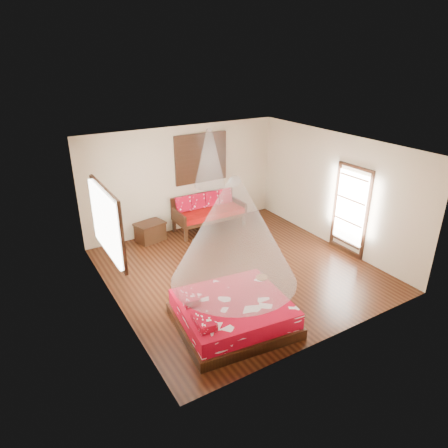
% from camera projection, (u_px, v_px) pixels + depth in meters
% --- Properties ---
extents(room, '(5.54, 5.54, 2.84)m').
position_uv_depth(room, '(240.00, 212.00, 8.44)').
color(room, black).
rests_on(room, ground).
extents(bed, '(2.14, 1.98, 0.63)m').
position_uv_depth(bed, '(232.00, 313.00, 7.09)').
color(bed, black).
rests_on(bed, floor).
extents(daybed, '(1.92, 0.85, 0.97)m').
position_uv_depth(daybed, '(208.00, 210.00, 10.91)').
color(daybed, black).
rests_on(daybed, floor).
extents(storage_chest, '(0.82, 0.67, 0.49)m').
position_uv_depth(storage_chest, '(150.00, 231.00, 10.29)').
color(storage_chest, black).
rests_on(storage_chest, floor).
extents(shutter_panel, '(1.52, 0.06, 1.32)m').
position_uv_depth(shutter_panel, '(201.00, 158.00, 10.62)').
color(shutter_panel, black).
rests_on(shutter_panel, wall_back).
extents(window_left, '(0.10, 1.74, 1.34)m').
position_uv_depth(window_left, '(108.00, 222.00, 7.20)').
color(window_left, black).
rests_on(window_left, wall_left).
extents(glazed_door, '(0.08, 1.02, 2.16)m').
position_uv_depth(glazed_door, '(350.00, 211.00, 9.38)').
color(glazed_door, black).
rests_on(glazed_door, floor).
extents(wine_tray, '(0.22, 0.22, 0.18)m').
position_uv_depth(wine_tray, '(262.00, 276.00, 7.69)').
color(wine_tray, brown).
rests_on(wine_tray, bed).
extents(mosquito_net_main, '(2.14, 2.14, 1.80)m').
position_uv_depth(mosquito_net_main, '(234.00, 232.00, 6.45)').
color(mosquito_net_main, white).
rests_on(mosquito_net_main, ceiling).
extents(mosquito_net_daybed, '(0.82, 0.82, 1.50)m').
position_uv_depth(mosquito_net_daybed, '(210.00, 158.00, 10.21)').
color(mosquito_net_daybed, white).
rests_on(mosquito_net_daybed, ceiling).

